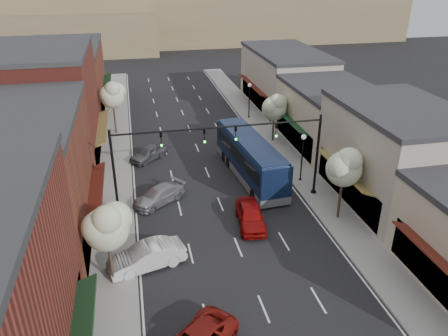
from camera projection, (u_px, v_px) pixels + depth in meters
ground at (246, 265)px, 28.19m from camera, size 160.00×160.00×0.00m
sidewalk_left at (115, 160)px, 42.87m from camera, size 2.80×73.00×0.15m
sidewalk_right at (278, 146)px, 46.08m from camera, size 2.80×73.00×0.15m
curb_left at (129, 159)px, 43.13m from camera, size 0.25×73.00×0.17m
curb_right at (265, 147)px, 45.81m from camera, size 0.25×73.00×0.17m
bldg_left_midnear at (15, 181)px, 28.75m from camera, size 10.14×14.10×9.40m
bldg_left_midfar at (45, 107)px, 40.78m from camera, size 10.14×14.10×10.90m
bldg_left_far at (66, 79)px, 55.43m from camera, size 10.14×18.10×8.40m
bldg_right_midnear at (395, 155)px, 34.42m from camera, size 9.14×12.10×7.90m
bldg_right_midfar at (329, 116)px, 45.32m from camera, size 9.14×12.10×6.40m
bldg_right_far at (285, 79)px, 57.46m from camera, size 9.14×16.10×7.40m
hill_far at (151, 15)px, 104.99m from camera, size 120.00×30.00×12.00m
hill_near at (34, 34)px, 90.48m from camera, size 50.00×20.00×8.00m
signal_mast_right at (290, 146)px, 34.33m from camera, size 8.22×0.46×7.00m
signal_mast_left at (146, 158)px, 32.18m from camera, size 8.22×0.46×7.00m
tree_right_near at (345, 166)px, 31.35m from camera, size 2.85×2.65×5.95m
tree_right_far at (275, 106)px, 45.66m from camera, size 2.85×2.65×5.43m
tree_left_near at (107, 225)px, 24.74m from camera, size 2.85×2.65×5.69m
tree_left_far at (112, 94)px, 47.51m from camera, size 2.85×2.65×6.13m
lamp_post_near at (303, 150)px, 37.65m from camera, size 0.44×0.44×4.44m
lamp_post_far at (249, 95)px, 53.08m from camera, size 0.44×0.44×4.44m
coach_bus at (250, 157)px, 38.93m from camera, size 3.67×12.22×3.68m
red_hatchback at (250, 216)px, 32.15m from camera, size 2.37×4.84×1.59m
parked_car_b at (147, 256)px, 27.70m from camera, size 5.19×2.94×1.62m
parked_car_c at (159, 195)px, 35.18m from camera, size 4.86×4.27×1.35m
parked_car_d at (148, 153)px, 42.81m from camera, size 4.14×4.05×1.41m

